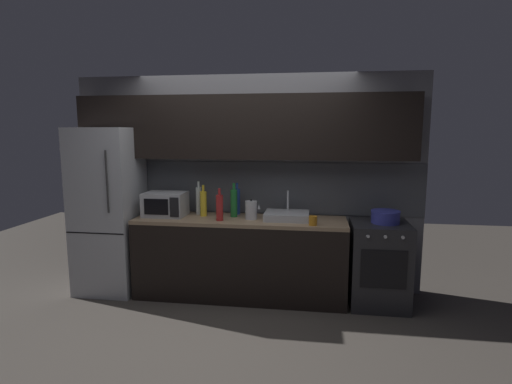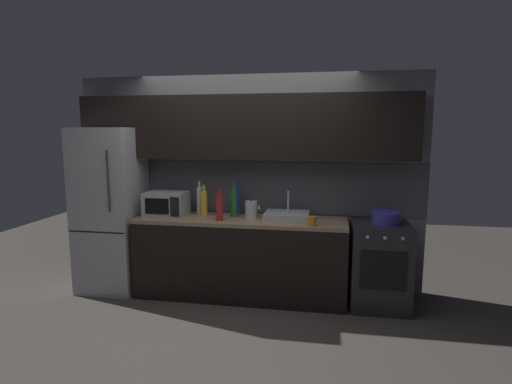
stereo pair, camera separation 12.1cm
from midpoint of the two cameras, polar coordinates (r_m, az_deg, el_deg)
name	(u,v)px [view 1 (the left image)]	position (r m, az deg, el deg)	size (l,w,h in m)	color
ground_plane	(223,335)	(3.93, -5.67, -19.54)	(10.00, 10.00, 0.00)	#3D3833
back_wall	(244,158)	(4.65, -2.40, 4.84)	(4.07, 0.44, 2.50)	slate
counter_run	(240,258)	(4.57, -3.02, -9.30)	(2.33, 0.60, 0.90)	black
refrigerator	(109,210)	(4.98, -20.82, -2.45)	(0.68, 0.69, 1.90)	#ADAFB5
oven_range	(379,264)	(4.53, 16.29, -9.79)	(0.60, 0.62, 0.90)	#232326
microwave	(165,204)	(4.69, -13.47, -1.69)	(0.46, 0.35, 0.27)	#A8AAAF
sink_basin	(287,216)	(4.40, 3.63, -3.37)	(0.48, 0.38, 0.30)	#ADAFB5
kettle	(251,210)	(4.40, -1.47, -2.58)	(0.17, 0.13, 0.23)	#B7BABF
wine_bottle_red	(220,207)	(4.34, -6.00, -2.17)	(0.08, 0.08, 0.35)	#A82323
wine_bottle_green	(234,203)	(4.51, -3.93, -1.51)	(0.08, 0.08, 0.38)	#1E6B2D
wine_bottle_blue	(237,201)	(4.65, -3.44, -1.31)	(0.07, 0.07, 0.37)	#234299
wine_bottle_yellow	(203,203)	(4.60, -8.23, -1.58)	(0.08, 0.08, 0.35)	gold
wine_bottle_clear	(199,200)	(4.70, -8.87, -1.17)	(0.06, 0.06, 0.38)	silver
mug_amber	(313,221)	(4.15, 7.28, -4.07)	(0.08, 0.08, 0.10)	#B27019
cooking_pot	(385,217)	(4.41, 17.16, -3.39)	(0.30, 0.30, 0.13)	#333899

